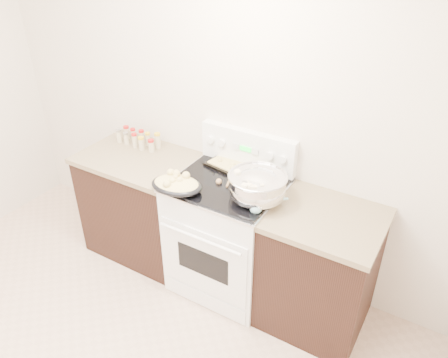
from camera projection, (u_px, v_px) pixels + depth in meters
The scene contains 9 objects.
counter_left at pixel (144, 204), 3.70m from camera, with size 0.93×0.67×0.92m.
counter_right at pixel (319, 270), 3.01m from camera, with size 0.73×0.67×0.92m.
kitchen_range at pixel (228, 233), 3.32m from camera, with size 0.78×0.73×1.22m.
mixing_bowl at pixel (257, 187), 2.86m from camera, with size 0.42×0.42×0.23m.
roasting_pan at pixel (176, 184), 2.97m from camera, with size 0.40×0.31×0.12m.
baking_sheet at pixel (239, 165), 3.26m from camera, with size 0.49×0.38×0.06m.
wooden_spoon at pixel (223, 180), 3.09m from camera, with size 0.11×0.26×0.04m.
blue_ladle at pixel (258, 207), 2.77m from camera, with size 0.18×0.25×0.10m.
spice_jars at pixel (138, 139), 3.60m from camera, with size 0.39×0.15×0.13m.
Camera 1 is at (1.67, -0.83, 2.57)m, focal length 35.00 mm.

